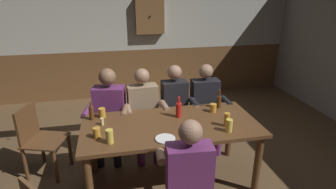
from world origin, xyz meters
TOP-DOWN VIEW (x-y plane):
  - ground_plane at (0.00, 0.00)m, footprint 7.63×7.63m
  - back_wall_upper at (0.00, 2.99)m, footprint 6.36×0.12m
  - back_wall_wainscot at (0.00, 2.99)m, footprint 6.36×0.12m
  - dining_table at (0.00, -0.02)m, footprint 1.96×0.92m
  - person_0 at (-0.67, 0.68)m, footprint 0.59×0.59m
  - person_1 at (-0.22, 0.66)m, footprint 0.56×0.53m
  - person_2 at (0.22, 0.66)m, footprint 0.50×0.52m
  - person_3 at (0.66, 0.66)m, footprint 0.53×0.50m
  - person_4 at (0.01, -0.71)m, footprint 0.56×0.52m
  - chair_empty_near_left at (-1.52, 0.49)m, footprint 0.56×0.56m
  - table_candle at (-0.74, 0.11)m, footprint 0.04×0.04m
  - plate_0 at (-0.13, -0.34)m, footprint 0.20×0.20m
  - bottle_0 at (-0.86, 0.27)m, footprint 0.05×0.05m
  - bottle_1 at (0.13, 0.14)m, footprint 0.07×0.07m
  - bottle_2 at (0.69, 0.30)m, footprint 0.06×0.06m
  - pint_glass_0 at (0.56, -0.31)m, footprint 0.07×0.07m
  - pint_glass_1 at (0.59, -0.19)m, footprint 0.06×0.06m
  - pint_glass_2 at (-0.67, -0.30)m, footprint 0.07×0.07m
  - pint_glass_3 at (-0.79, -0.17)m, footprint 0.07×0.07m
  - pint_glass_4 at (0.57, 0.19)m, footprint 0.08×0.08m
  - pint_glass_5 at (-0.74, 0.31)m, footprint 0.08×0.08m
  - wall_dart_cabinet at (0.21, 2.86)m, footprint 0.56×0.15m

SIDE VIEW (x-z plane):
  - ground_plane at x=0.00m, z-range 0.00..0.00m
  - chair_empty_near_left at x=-1.52m, z-range 0.04..0.92m
  - back_wall_wainscot at x=0.00m, z-range 0.00..0.99m
  - person_4 at x=0.01m, z-range 0.06..1.24m
  - person_1 at x=-0.22m, z-range 0.06..1.26m
  - person_3 at x=0.66m, z-range 0.06..1.27m
  - person_2 at x=0.22m, z-range 0.05..1.28m
  - dining_table at x=0.00m, z-range 0.28..1.05m
  - person_0 at x=-0.67m, z-range 0.07..1.30m
  - plate_0 at x=-0.13m, z-range 0.76..0.78m
  - table_candle at x=-0.74m, z-range 0.76..0.84m
  - pint_glass_4 at x=0.57m, z-range 0.76..0.87m
  - pint_glass_3 at x=-0.79m, z-range 0.76..0.88m
  - pint_glass_5 at x=-0.74m, z-range 0.76..0.88m
  - pint_glass_0 at x=0.56m, z-range 0.76..0.90m
  - pint_glass_2 at x=-0.67m, z-range 0.76..0.91m
  - pint_glass_1 at x=0.59m, z-range 0.76..0.92m
  - bottle_0 at x=-0.86m, z-range 0.74..0.96m
  - bottle_2 at x=0.69m, z-range 0.73..0.97m
  - bottle_1 at x=0.13m, z-range 0.74..0.99m
  - wall_dart_cabinet at x=0.21m, z-range 1.31..2.01m
  - back_wall_upper at x=0.00m, z-range 0.99..2.51m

